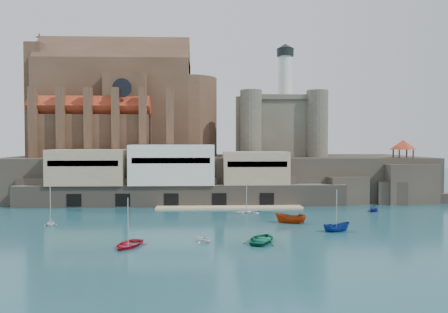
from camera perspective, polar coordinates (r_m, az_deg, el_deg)
ground at (r=72.64m, az=-0.17°, el=-8.92°), size 300.00×300.00×0.00m
promontory at (r=111.02m, az=-1.02°, el=-2.57°), size 100.00×36.00×10.00m
quay at (r=94.96m, az=-6.85°, el=-2.66°), size 70.00×12.00×13.05m
church at (r=115.45m, az=-13.09°, el=6.10°), size 47.00×25.93×30.51m
castle_keep at (r=113.99m, az=7.18°, el=4.27°), size 21.20×21.20×29.30m
rock_outcrop at (r=107.33m, az=22.34°, el=-3.36°), size 14.50×10.50×8.70m
pavilion at (r=107.04m, az=22.36°, el=1.30°), size 6.40×6.40×5.40m
boat_0 at (r=59.51m, az=-12.40°, el=-11.42°), size 4.28×2.39×5.76m
boat_1 at (r=60.88m, az=-2.72°, el=-11.07°), size 2.92×2.91×2.96m
boat_2 at (r=69.65m, az=14.47°, el=-9.46°), size 2.10×2.07×4.45m
boat_3 at (r=61.08m, az=5.03°, el=-11.03°), size 4.79×2.93×6.46m
boat_4 at (r=77.47m, az=-21.70°, el=-8.37°), size 2.89×2.39×2.88m
boat_5 at (r=75.05m, az=8.66°, el=-8.59°), size 2.47×2.44×5.19m
boat_6 at (r=84.54m, az=2.97°, el=-7.37°), size 2.83×3.82×5.29m
boat_7 at (r=90.84m, az=18.94°, el=-6.82°), size 3.11×3.12×3.17m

